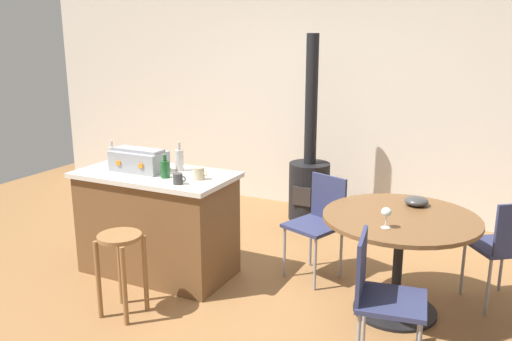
{
  "coord_description": "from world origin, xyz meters",
  "views": [
    {
      "loc": [
        1.93,
        -3.42,
        2.03
      ],
      "look_at": [
        0.09,
        0.34,
        0.96
      ],
      "focal_mm": 37.5,
      "sensor_mm": 36.0,
      "label": 1
    }
  ],
  "objects_px": {
    "bottle_0": "(165,169)",
    "bottle_1": "(112,155)",
    "kitchen_island": "(157,223)",
    "cup_1": "(178,179)",
    "dining_table": "(399,239)",
    "folding_chair_near": "(319,218)",
    "cup_0": "(199,173)",
    "folding_chair_left": "(505,244)",
    "wine_glass": "(386,213)",
    "wood_stove": "(309,180)",
    "toolbox": "(139,160)",
    "serving_bowl": "(416,201)",
    "bottle_2": "(179,160)",
    "wooden_stool": "(121,257)",
    "folding_chair_far": "(380,293)"
  },
  "relations": [
    {
      "from": "folding_chair_left",
      "to": "toolbox",
      "type": "distance_m",
      "value": 2.97
    },
    {
      "from": "wood_stove",
      "to": "bottle_0",
      "type": "distance_m",
      "value": 1.97
    },
    {
      "from": "bottle_0",
      "to": "bottle_1",
      "type": "bearing_deg",
      "value": 164.63
    },
    {
      "from": "dining_table",
      "to": "folding_chair_near",
      "type": "relative_size",
      "value": 1.29
    },
    {
      "from": "bottle_1",
      "to": "wood_stove",
      "type": "bearing_deg",
      "value": 51.8
    },
    {
      "from": "dining_table",
      "to": "bottle_0",
      "type": "distance_m",
      "value": 1.9
    },
    {
      "from": "folding_chair_left",
      "to": "bottle_2",
      "type": "relative_size",
      "value": 3.51
    },
    {
      "from": "wood_stove",
      "to": "serving_bowl",
      "type": "distance_m",
      "value": 1.83
    },
    {
      "from": "dining_table",
      "to": "folding_chair_near",
      "type": "distance_m",
      "value": 0.82
    },
    {
      "from": "cup_1",
      "to": "serving_bowl",
      "type": "bearing_deg",
      "value": 22.69
    },
    {
      "from": "wooden_stool",
      "to": "dining_table",
      "type": "relative_size",
      "value": 0.56
    },
    {
      "from": "wooden_stool",
      "to": "cup_0",
      "type": "distance_m",
      "value": 0.89
    },
    {
      "from": "folding_chair_left",
      "to": "bottle_0",
      "type": "height_order",
      "value": "bottle_0"
    },
    {
      "from": "wine_glass",
      "to": "wood_stove",
      "type": "bearing_deg",
      "value": 123.86
    },
    {
      "from": "bottle_0",
      "to": "kitchen_island",
      "type": "bearing_deg",
      "value": 152.08
    },
    {
      "from": "cup_0",
      "to": "cup_1",
      "type": "distance_m",
      "value": 0.2
    },
    {
      "from": "wine_glass",
      "to": "serving_bowl",
      "type": "height_order",
      "value": "wine_glass"
    },
    {
      "from": "kitchen_island",
      "to": "bottle_0",
      "type": "height_order",
      "value": "bottle_0"
    },
    {
      "from": "wooden_stool",
      "to": "serving_bowl",
      "type": "xyz_separation_m",
      "value": [
        1.86,
        1.21,
        0.34
      ]
    },
    {
      "from": "toolbox",
      "to": "cup_0",
      "type": "bearing_deg",
      "value": -1.19
    },
    {
      "from": "wood_stove",
      "to": "cup_0",
      "type": "height_order",
      "value": "wood_stove"
    },
    {
      "from": "wine_glass",
      "to": "kitchen_island",
      "type": "bearing_deg",
      "value": 177.4
    },
    {
      "from": "wood_stove",
      "to": "bottle_0",
      "type": "bearing_deg",
      "value": -107.26
    },
    {
      "from": "bottle_0",
      "to": "bottle_2",
      "type": "bearing_deg",
      "value": 95.56
    },
    {
      "from": "wine_glass",
      "to": "bottle_0",
      "type": "bearing_deg",
      "value": -179.92
    },
    {
      "from": "dining_table",
      "to": "bottle_1",
      "type": "relative_size",
      "value": 5.41
    },
    {
      "from": "folding_chair_left",
      "to": "wine_glass",
      "type": "bearing_deg",
      "value": -136.01
    },
    {
      "from": "folding_chair_far",
      "to": "kitchen_island",
      "type": "bearing_deg",
      "value": 164.19
    },
    {
      "from": "bottle_0",
      "to": "folding_chair_far",
      "type": "bearing_deg",
      "value": -14.6
    },
    {
      "from": "dining_table",
      "to": "folding_chair_far",
      "type": "xyz_separation_m",
      "value": [
        0.05,
        -0.78,
        -0.06
      ]
    },
    {
      "from": "folding_chair_near",
      "to": "bottle_2",
      "type": "xyz_separation_m",
      "value": [
        -1.12,
        -0.4,
        0.48
      ]
    },
    {
      "from": "folding_chair_left",
      "to": "wooden_stool",
      "type": "bearing_deg",
      "value": -151.8
    },
    {
      "from": "serving_bowl",
      "to": "dining_table",
      "type": "bearing_deg",
      "value": -100.12
    },
    {
      "from": "bottle_1",
      "to": "serving_bowl",
      "type": "distance_m",
      "value": 2.64
    },
    {
      "from": "kitchen_island",
      "to": "bottle_1",
      "type": "xyz_separation_m",
      "value": [
        -0.54,
        0.1,
        0.53
      ]
    },
    {
      "from": "kitchen_island",
      "to": "cup_0",
      "type": "relative_size",
      "value": 10.68
    },
    {
      "from": "bottle_2",
      "to": "folding_chair_near",
      "type": "bearing_deg",
      "value": 19.67
    },
    {
      "from": "folding_chair_left",
      "to": "wine_glass",
      "type": "relative_size",
      "value": 6.05
    },
    {
      "from": "cup_1",
      "to": "serving_bowl",
      "type": "relative_size",
      "value": 0.63
    },
    {
      "from": "toolbox",
      "to": "bottle_0",
      "type": "relative_size",
      "value": 2.45
    },
    {
      "from": "folding_chair_far",
      "to": "cup_0",
      "type": "xyz_separation_m",
      "value": [
        -1.61,
        0.56,
        0.42
      ]
    },
    {
      "from": "cup_0",
      "to": "wine_glass",
      "type": "bearing_deg",
      "value": -2.6
    },
    {
      "from": "bottle_1",
      "to": "wine_glass",
      "type": "distance_m",
      "value": 2.51
    },
    {
      "from": "folding_chair_left",
      "to": "serving_bowl",
      "type": "height_order",
      "value": "folding_chair_left"
    },
    {
      "from": "cup_0",
      "to": "wine_glass",
      "type": "distance_m",
      "value": 1.52
    },
    {
      "from": "dining_table",
      "to": "cup_0",
      "type": "xyz_separation_m",
      "value": [
        -1.56,
        -0.22,
        0.36
      ]
    },
    {
      "from": "kitchen_island",
      "to": "cup_1",
      "type": "xyz_separation_m",
      "value": [
        0.38,
        -0.21,
        0.49
      ]
    },
    {
      "from": "dining_table",
      "to": "serving_bowl",
      "type": "xyz_separation_m",
      "value": [
        0.05,
        0.3,
        0.21
      ]
    },
    {
      "from": "dining_table",
      "to": "cup_0",
      "type": "relative_size",
      "value": 8.98
    },
    {
      "from": "wood_stove",
      "to": "toolbox",
      "type": "xyz_separation_m",
      "value": [
        -0.89,
        -1.74,
        0.49
      ]
    }
  ]
}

